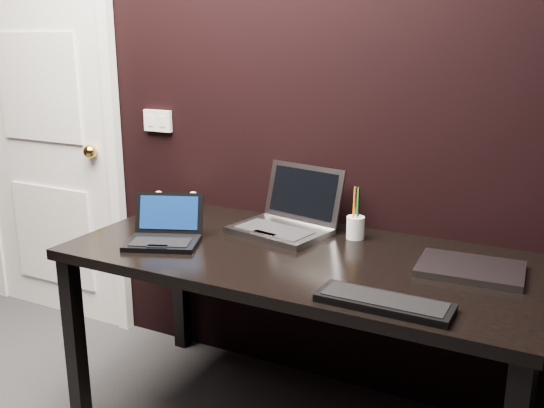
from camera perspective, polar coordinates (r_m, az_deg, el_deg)
The scene contains 11 objects.
wall_back at distance 2.58m, azimuth 0.40°, elevation 11.00°, with size 4.00×4.00×0.00m, color black.
door at distance 3.42m, azimuth -20.53°, elevation 6.81°, with size 0.99×0.10×2.14m.
wall_switch at distance 2.92m, azimuth -10.71°, elevation 7.70°, with size 0.15×0.02×0.10m.
desk at distance 2.25m, azimuth 2.57°, elevation -6.47°, with size 1.70×0.80×0.74m.
netbook at distance 2.35m, azimuth -10.11°, elevation -2.77°, with size 0.34×0.32×0.17m.
silver_laptop at distance 2.44m, azimuth 1.33°, elevation -1.52°, with size 0.42×0.40×0.25m.
ext_keyboard at distance 1.82m, azimuth 10.51°, elevation -9.08°, with size 0.40×0.14×0.03m.
closed_laptop at distance 2.14m, azimuth 18.17°, elevation -5.82°, with size 0.35×0.26×0.02m.
desk_phone at distance 2.77m, azimuth -8.98°, elevation 0.11°, with size 0.21×0.21×0.10m.
mobile_phone at distance 2.59m, azimuth -10.66°, elevation -1.10°, with size 0.06×0.05×0.09m.
pen_cup at distance 2.38m, azimuth 7.86°, elevation -2.11°, with size 0.09×0.09×0.21m.
Camera 1 is at (1.17, -0.49, 1.50)m, focal length 40.00 mm.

